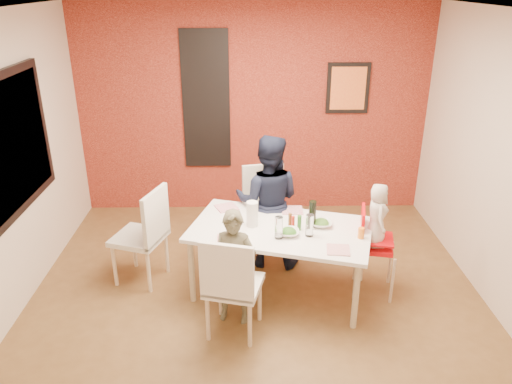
{
  "coord_description": "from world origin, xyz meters",
  "views": [
    {
      "loc": [
        -0.08,
        -4.08,
        2.93
      ],
      "look_at": [
        0.0,
        0.3,
        1.05
      ],
      "focal_mm": 35.0,
      "sensor_mm": 36.0,
      "label": 1
    }
  ],
  "objects_px": {
    "dining_table": "(280,233)",
    "paper_towel_roll": "(252,214)",
    "toddler": "(377,215)",
    "chair_near": "(231,283)",
    "wine_bottle": "(312,214)",
    "chair_far": "(265,206)",
    "high_chair": "(372,243)",
    "chair_left": "(146,231)",
    "child_far": "(268,201)",
    "child_near": "(234,268)"
  },
  "relations": [
    {
      "from": "dining_table",
      "to": "paper_towel_roll",
      "type": "xyz_separation_m",
      "value": [
        -0.27,
        0.05,
        0.19
      ]
    },
    {
      "from": "toddler",
      "to": "chair_near",
      "type": "bearing_deg",
      "value": 115.74
    },
    {
      "from": "paper_towel_roll",
      "to": "wine_bottle",
      "type": "bearing_deg",
      "value": -2.74
    },
    {
      "from": "paper_towel_roll",
      "to": "chair_far",
      "type": "bearing_deg",
      "value": 78.61
    },
    {
      "from": "dining_table",
      "to": "high_chair",
      "type": "distance_m",
      "value": 0.9
    },
    {
      "from": "toddler",
      "to": "chair_left",
      "type": "bearing_deg",
      "value": 83.69
    },
    {
      "from": "child_far",
      "to": "dining_table",
      "type": "bearing_deg",
      "value": 109.31
    },
    {
      "from": "dining_table",
      "to": "chair_far",
      "type": "bearing_deg",
      "value": 98.15
    },
    {
      "from": "chair_near",
      "to": "toddler",
      "type": "xyz_separation_m",
      "value": [
        1.38,
        0.68,
        0.3
      ]
    },
    {
      "from": "child_far",
      "to": "paper_towel_roll",
      "type": "distance_m",
      "value": 0.56
    },
    {
      "from": "chair_near",
      "to": "toddler",
      "type": "height_order",
      "value": "toddler"
    },
    {
      "from": "chair_left",
      "to": "child_far",
      "type": "xyz_separation_m",
      "value": [
        1.25,
        0.36,
        0.16
      ]
    },
    {
      "from": "chair_far",
      "to": "chair_left",
      "type": "bearing_deg",
      "value": -165.36
    },
    {
      "from": "chair_near",
      "to": "paper_towel_roll",
      "type": "height_order",
      "value": "chair_near"
    },
    {
      "from": "chair_near",
      "to": "high_chair",
      "type": "distance_m",
      "value": 1.52
    },
    {
      "from": "chair_left",
      "to": "wine_bottle",
      "type": "distance_m",
      "value": 1.68
    },
    {
      "from": "chair_near",
      "to": "dining_table",
      "type": "bearing_deg",
      "value": -109.21
    },
    {
      "from": "chair_near",
      "to": "chair_left",
      "type": "height_order",
      "value": "chair_left"
    },
    {
      "from": "high_chair",
      "to": "chair_left",
      "type": "bearing_deg",
      "value": 95.94
    },
    {
      "from": "chair_near",
      "to": "high_chair",
      "type": "relative_size",
      "value": 1.1
    },
    {
      "from": "child_near",
      "to": "toddler",
      "type": "bearing_deg",
      "value": 30.08
    },
    {
      "from": "chair_far",
      "to": "child_far",
      "type": "bearing_deg",
      "value": -97.45
    },
    {
      "from": "high_chair",
      "to": "wine_bottle",
      "type": "bearing_deg",
      "value": 98.23
    },
    {
      "from": "high_chair",
      "to": "chair_near",
      "type": "bearing_deg",
      "value": 128.47
    },
    {
      "from": "chair_near",
      "to": "child_near",
      "type": "xyz_separation_m",
      "value": [
        0.02,
        0.25,
        -0.0
      ]
    },
    {
      "from": "child_far",
      "to": "toddler",
      "type": "height_order",
      "value": "child_far"
    },
    {
      "from": "toddler",
      "to": "dining_table",
      "type": "bearing_deg",
      "value": 88.18
    },
    {
      "from": "dining_table",
      "to": "high_chair",
      "type": "relative_size",
      "value": 2.11
    },
    {
      "from": "dining_table",
      "to": "wine_bottle",
      "type": "bearing_deg",
      "value": 4.02
    },
    {
      "from": "chair_near",
      "to": "chair_left",
      "type": "bearing_deg",
      "value": -31.7
    },
    {
      "from": "child_near",
      "to": "dining_table",
      "type": "bearing_deg",
      "value": 58.34
    },
    {
      "from": "child_near",
      "to": "wine_bottle",
      "type": "xyz_separation_m",
      "value": [
        0.75,
        0.48,
        0.3
      ]
    },
    {
      "from": "dining_table",
      "to": "wine_bottle",
      "type": "xyz_separation_m",
      "value": [
        0.3,
        0.02,
        0.2
      ]
    },
    {
      "from": "chair_left",
      "to": "high_chair",
      "type": "height_order",
      "value": "chair_left"
    },
    {
      "from": "chair_far",
      "to": "toddler",
      "type": "bearing_deg",
      "value": -50.87
    },
    {
      "from": "dining_table",
      "to": "chair_left",
      "type": "bearing_deg",
      "value": 171.02
    },
    {
      "from": "chair_far",
      "to": "child_near",
      "type": "xyz_separation_m",
      "value": [
        -0.32,
        -1.28,
        -0.02
      ]
    },
    {
      "from": "high_chair",
      "to": "toddler",
      "type": "height_order",
      "value": "toddler"
    },
    {
      "from": "wine_bottle",
      "to": "paper_towel_roll",
      "type": "bearing_deg",
      "value": 177.26
    },
    {
      "from": "toddler",
      "to": "child_far",
      "type": "bearing_deg",
      "value": 59.34
    },
    {
      "from": "chair_far",
      "to": "paper_towel_roll",
      "type": "distance_m",
      "value": 0.83
    },
    {
      "from": "chair_left",
      "to": "child_near",
      "type": "xyz_separation_m",
      "value": [
        0.9,
        -0.67,
        -0.03
      ]
    },
    {
      "from": "paper_towel_roll",
      "to": "child_near",
      "type": "bearing_deg",
      "value": -108.48
    },
    {
      "from": "dining_table",
      "to": "toddler",
      "type": "bearing_deg",
      "value": -1.47
    },
    {
      "from": "wine_bottle",
      "to": "high_chair",
      "type": "bearing_deg",
      "value": -3.51
    },
    {
      "from": "dining_table",
      "to": "child_far",
      "type": "height_order",
      "value": "child_far"
    },
    {
      "from": "high_chair",
      "to": "child_far",
      "type": "xyz_separation_m",
      "value": [
        -1.0,
        0.59,
        0.19
      ]
    },
    {
      "from": "chair_near",
      "to": "child_near",
      "type": "distance_m",
      "value": 0.25
    },
    {
      "from": "child_near",
      "to": "child_far",
      "type": "height_order",
      "value": "child_far"
    },
    {
      "from": "chair_left",
      "to": "toddler",
      "type": "height_order",
      "value": "toddler"
    }
  ]
}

